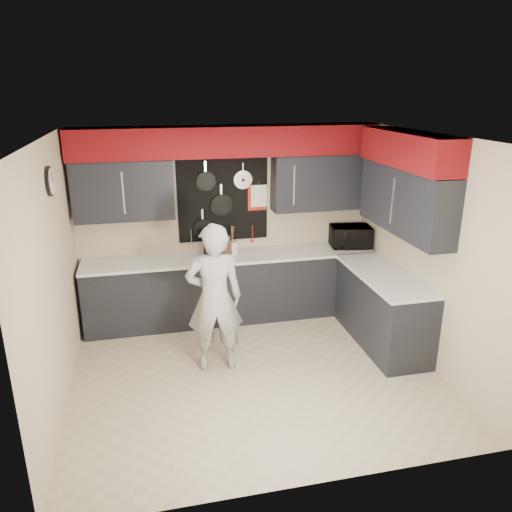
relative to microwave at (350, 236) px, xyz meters
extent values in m
plane|color=#B3A68B|center=(-1.69, -1.43, -1.07)|extent=(4.00, 4.00, 0.00)
cube|color=beige|center=(-1.69, 0.31, 0.23)|extent=(4.00, 0.01, 2.60)
cube|color=black|center=(-3.02, 0.16, 0.75)|extent=(1.24, 0.32, 0.75)
cube|color=black|center=(-0.41, 0.16, 0.75)|extent=(1.34, 0.32, 0.75)
cube|color=maroon|center=(-1.69, 0.14, 1.33)|extent=(3.94, 0.36, 0.38)
cube|color=black|center=(-1.74, 0.30, 0.55)|extent=(1.22, 0.03, 1.15)
cylinder|color=black|center=(-1.97, 0.26, 0.81)|extent=(0.26, 0.04, 0.26)
cylinder|color=black|center=(-1.77, 0.26, 0.48)|extent=(0.30, 0.04, 0.30)
cylinder|color=black|center=(-2.03, 0.26, 0.17)|extent=(0.27, 0.04, 0.27)
cylinder|color=silver|center=(-1.47, 0.27, 0.81)|extent=(0.25, 0.02, 0.25)
cube|color=#B7230E|center=(-1.27, 0.28, 0.55)|extent=(0.26, 0.01, 0.34)
cube|color=white|center=(-1.25, 0.27, 0.58)|extent=(0.22, 0.01, 0.30)
cylinder|color=silver|center=(-2.19, 0.28, 0.06)|extent=(0.01, 0.01, 0.20)
cylinder|color=silver|center=(-1.91, 0.28, 0.06)|extent=(0.01, 0.01, 0.20)
cylinder|color=silver|center=(-1.63, 0.28, 0.06)|extent=(0.01, 0.01, 0.20)
cylinder|color=silver|center=(-1.34, 0.28, 0.06)|extent=(0.01, 0.01, 0.20)
cube|color=beige|center=(0.30, -1.43, 0.23)|extent=(0.01, 3.50, 2.60)
cube|color=black|center=(0.15, -1.13, 0.75)|extent=(0.32, 1.70, 0.75)
cube|color=maroon|center=(0.13, -1.13, 1.33)|extent=(0.36, 1.70, 0.38)
cube|color=beige|center=(-3.69, -1.43, 0.23)|extent=(0.01, 3.50, 2.60)
cylinder|color=black|center=(-3.67, -1.03, 1.11)|extent=(0.04, 0.30, 0.30)
cylinder|color=white|center=(-3.65, -1.03, 1.11)|extent=(0.01, 0.26, 0.26)
cube|color=black|center=(-1.69, 0.02, -0.63)|extent=(3.90, 0.60, 0.88)
cube|color=white|center=(-1.69, 0.00, -0.17)|extent=(3.90, 0.63, 0.04)
cube|color=black|center=(0.01, -1.08, -0.63)|extent=(0.60, 1.60, 0.88)
cube|color=white|center=(-0.01, -1.08, -0.17)|extent=(0.63, 1.60, 0.04)
cube|color=black|center=(-1.69, -0.24, -1.02)|extent=(3.90, 0.06, 0.10)
imported|color=black|center=(0.00, 0.00, 0.00)|extent=(0.59, 0.44, 0.30)
cube|color=#331E10|center=(-1.74, -0.01, -0.04)|extent=(0.10, 0.10, 0.22)
cylinder|color=white|center=(-1.66, 0.06, -0.06)|extent=(0.14, 0.14, 0.17)
cube|color=black|center=(-1.96, -0.05, -0.13)|extent=(0.20, 0.25, 0.03)
cube|color=black|center=(-1.96, 0.03, 0.04)|extent=(0.20, 0.07, 0.33)
cube|color=black|center=(-1.96, -0.05, 0.18)|extent=(0.20, 0.25, 0.07)
cylinder|color=black|center=(-1.96, -0.07, -0.04)|extent=(0.12, 0.12, 0.15)
imported|color=#A5A5A2|center=(-2.10, -1.23, -0.21)|extent=(0.65, 0.44, 1.71)
camera|label=1|loc=(-2.77, -6.23, 2.00)|focal=35.00mm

